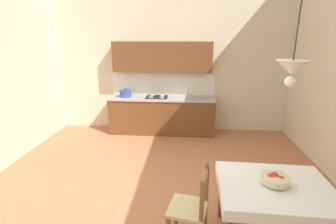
{
  "coord_description": "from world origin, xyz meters",
  "views": [
    {
      "loc": [
        0.43,
        -2.97,
        2.28
      ],
      "look_at": [
        0.12,
        0.77,
        1.15
      ],
      "focal_mm": 26.46,
      "sensor_mm": 36.0,
      "label": 1
    }
  ],
  "objects_px": {
    "kitchen_cabinetry": "(162,99)",
    "fruit_bowl": "(275,179)",
    "pendant_lamp": "(292,68)",
    "dining_table": "(274,196)",
    "dining_chair_tv_side": "(191,208)"
  },
  "relations": [
    {
      "from": "kitchen_cabinetry",
      "to": "fruit_bowl",
      "type": "height_order",
      "value": "kitchen_cabinetry"
    },
    {
      "from": "fruit_bowl",
      "to": "pendant_lamp",
      "type": "relative_size",
      "value": 0.37
    },
    {
      "from": "kitchen_cabinetry",
      "to": "fruit_bowl",
      "type": "relative_size",
      "value": 8.58
    },
    {
      "from": "dining_table",
      "to": "dining_chair_tv_side",
      "type": "bearing_deg",
      "value": -176.93
    },
    {
      "from": "kitchen_cabinetry",
      "to": "dining_chair_tv_side",
      "type": "distance_m",
      "value": 3.57
    },
    {
      "from": "dining_chair_tv_side",
      "to": "pendant_lamp",
      "type": "distance_m",
      "value": 1.82
    },
    {
      "from": "dining_table",
      "to": "pendant_lamp",
      "type": "height_order",
      "value": "pendant_lamp"
    },
    {
      "from": "dining_table",
      "to": "pendant_lamp",
      "type": "distance_m",
      "value": 1.38
    },
    {
      "from": "kitchen_cabinetry",
      "to": "dining_chair_tv_side",
      "type": "relative_size",
      "value": 2.77
    },
    {
      "from": "dining_chair_tv_side",
      "to": "pendant_lamp",
      "type": "height_order",
      "value": "pendant_lamp"
    },
    {
      "from": "kitchen_cabinetry",
      "to": "dining_table",
      "type": "distance_m",
      "value": 3.79
    },
    {
      "from": "fruit_bowl",
      "to": "dining_chair_tv_side",
      "type": "bearing_deg",
      "value": -175.29
    },
    {
      "from": "kitchen_cabinetry",
      "to": "pendant_lamp",
      "type": "bearing_deg",
      "value": -63.64
    },
    {
      "from": "dining_chair_tv_side",
      "to": "kitchen_cabinetry",
      "type": "bearing_deg",
      "value": 101.35
    },
    {
      "from": "kitchen_cabinetry",
      "to": "dining_table",
      "type": "bearing_deg",
      "value": -65.0
    }
  ]
}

